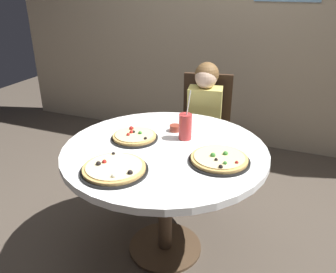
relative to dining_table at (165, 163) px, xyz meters
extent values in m
plane|color=#4C4238|center=(0.00, 0.00, -0.65)|extent=(8.00, 8.00, 0.00)
cube|color=tan|center=(0.00, 1.91, 0.80)|extent=(5.20, 0.12, 2.90)
cylinder|color=white|center=(0.00, 0.00, 0.08)|extent=(1.20, 1.20, 0.04)
cylinder|color=#4C3826|center=(0.00, 0.00, -0.29)|extent=(0.09, 0.09, 0.69)
cylinder|color=#4C3826|center=(0.00, 0.00, -0.64)|extent=(0.48, 0.48, 0.02)
cube|color=#382619|center=(0.00, 0.84, -0.22)|extent=(0.47, 0.47, 0.04)
cube|color=#382619|center=(-0.03, 1.01, 0.04)|extent=(0.40, 0.11, 0.52)
cylinder|color=#382619|center=(-0.13, 0.64, -0.45)|extent=(0.04, 0.04, 0.41)
cylinder|color=#382619|center=(0.20, 0.70, -0.45)|extent=(0.04, 0.04, 0.41)
cylinder|color=#382619|center=(-0.20, 0.97, -0.45)|extent=(0.04, 0.04, 0.41)
cylinder|color=#382619|center=(0.13, 1.04, -0.45)|extent=(0.04, 0.04, 0.41)
cube|color=#3F4766|center=(0.03, 0.68, -0.43)|extent=(0.30, 0.36, 0.45)
cube|color=#D8CC66|center=(0.00, 0.82, 0.02)|extent=(0.29, 0.21, 0.44)
sphere|color=beige|center=(0.00, 0.82, 0.32)|extent=(0.17, 0.17, 0.17)
sphere|color=brown|center=(0.00, 0.84, 0.34)|extent=(0.18, 0.18, 0.18)
cylinder|color=black|center=(-0.22, 0.04, 0.11)|extent=(0.29, 0.29, 0.01)
cylinder|color=tan|center=(-0.22, 0.04, 0.12)|extent=(0.26, 0.26, 0.02)
cylinder|color=beige|center=(-0.22, 0.04, 0.13)|extent=(0.24, 0.24, 0.01)
sphere|color=black|center=(-0.23, 0.06, 0.14)|extent=(0.02, 0.02, 0.02)
sphere|color=#B2231E|center=(-0.24, 0.05, 0.14)|extent=(0.02, 0.02, 0.02)
sphere|color=#B2231E|center=(-0.27, 0.10, 0.14)|extent=(0.03, 0.03, 0.03)
sphere|color=#B2231E|center=(-0.24, 0.01, 0.14)|extent=(0.02, 0.02, 0.02)
sphere|color=#387F33|center=(-0.19, 0.06, 0.14)|extent=(0.02, 0.02, 0.02)
sphere|color=black|center=(-0.12, 0.00, 0.14)|extent=(0.02, 0.02, 0.02)
cylinder|color=black|center=(-0.13, -0.35, 0.11)|extent=(0.35, 0.35, 0.01)
cylinder|color=tan|center=(-0.13, -0.35, 0.12)|extent=(0.32, 0.32, 0.02)
cylinder|color=beige|center=(-0.13, -0.35, 0.13)|extent=(0.29, 0.29, 0.01)
sphere|color=#B2231E|center=(-0.19, -0.34, 0.14)|extent=(0.02, 0.02, 0.02)
sphere|color=black|center=(-0.20, -0.24, 0.14)|extent=(0.02, 0.02, 0.02)
sphere|color=black|center=(-0.21, -0.37, 0.14)|extent=(0.03, 0.03, 0.03)
sphere|color=black|center=(-0.02, -0.39, 0.14)|extent=(0.03, 0.03, 0.03)
sphere|color=beige|center=(-0.08, -0.45, 0.14)|extent=(0.02, 0.02, 0.02)
cylinder|color=black|center=(0.34, -0.05, 0.11)|extent=(0.33, 0.33, 0.01)
cylinder|color=tan|center=(0.34, -0.05, 0.12)|extent=(0.31, 0.31, 0.02)
cylinder|color=beige|center=(0.34, -0.05, 0.13)|extent=(0.27, 0.27, 0.01)
sphere|color=black|center=(0.37, -0.17, 0.14)|extent=(0.02, 0.02, 0.02)
sphere|color=#B2231E|center=(0.44, -0.09, 0.14)|extent=(0.02, 0.02, 0.02)
sphere|color=#387F33|center=(0.38, -0.12, 0.14)|extent=(0.02, 0.02, 0.02)
sphere|color=#387F33|center=(0.30, -0.06, 0.14)|extent=(0.03, 0.03, 0.03)
sphere|color=#387F33|center=(0.36, -0.02, 0.14)|extent=(0.03, 0.03, 0.03)
sphere|color=black|center=(0.33, -0.10, 0.14)|extent=(0.02, 0.02, 0.02)
cylinder|color=#B73333|center=(0.07, 0.16, 0.18)|extent=(0.08, 0.08, 0.16)
cylinder|color=white|center=(0.08, 0.16, 0.30)|extent=(0.03, 0.04, 0.22)
cylinder|color=brown|center=(-0.03, 0.25, 0.12)|extent=(0.07, 0.07, 0.04)
camera|label=1|loc=(0.69, -1.66, 0.98)|focal=36.76mm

